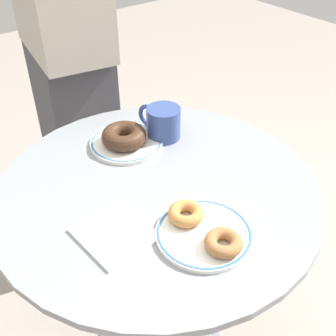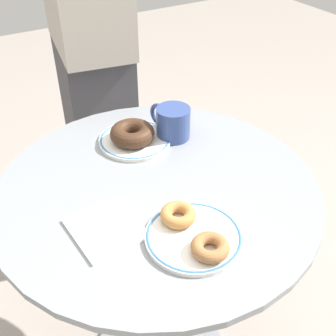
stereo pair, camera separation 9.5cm
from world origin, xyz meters
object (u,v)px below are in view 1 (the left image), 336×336
at_px(paper_napkin, 114,234).
at_px(coffee_mug, 162,122).
at_px(donut_chocolate, 124,136).
at_px(donut_old_fashioned, 186,214).
at_px(person_figure, 68,62).
at_px(cafe_table, 158,261).
at_px(donut_cinnamon, 223,243).
at_px(plate_left, 127,142).
at_px(plate_right, 204,234).

distance_m(paper_napkin, coffee_mug, 0.38).
distance_m(donut_chocolate, coffee_mug, 0.11).
distance_m(donut_old_fashioned, person_figure, 0.79).
distance_m(cafe_table, donut_old_fashioned, 0.32).
xyz_separation_m(donut_chocolate, coffee_mug, (0.02, 0.11, 0.01)).
bearing_deg(donut_cinnamon, cafe_table, 175.69).
relative_size(donut_cinnamon, person_figure, 0.05).
xyz_separation_m(plate_left, person_figure, (-0.46, 0.07, 0.05)).
distance_m(plate_right, donut_cinnamon, 0.06).
height_order(paper_napkin, coffee_mug, coffee_mug).
relative_size(plate_right, coffee_mug, 1.53).
bearing_deg(donut_chocolate, donut_cinnamon, -6.30).
xyz_separation_m(donut_chocolate, donut_cinnamon, (0.42, -0.05, -0.01)).
bearing_deg(donut_chocolate, paper_napkin, -36.63).
relative_size(plate_left, donut_old_fashioned, 2.56).
height_order(donut_chocolate, paper_napkin, donut_chocolate).
height_order(cafe_table, paper_napkin, paper_napkin).
height_order(plate_right, donut_old_fashioned, donut_old_fashioned).
height_order(donut_cinnamon, coffee_mug, coffee_mug).
relative_size(paper_napkin, coffee_mug, 1.13).
relative_size(plate_left, paper_napkin, 1.33).
bearing_deg(coffee_mug, cafe_table, -40.65).
height_order(cafe_table, person_figure, person_figure).
xyz_separation_m(paper_napkin, coffee_mug, (-0.24, 0.30, 0.04)).
xyz_separation_m(donut_chocolate, paper_napkin, (0.26, -0.19, -0.03)).
relative_size(paper_napkin, person_figure, 0.09).
bearing_deg(donut_cinnamon, donut_chocolate, 173.70).
distance_m(cafe_table, plate_right, 0.33).
bearing_deg(plate_right, plate_left, 171.17).
bearing_deg(donut_cinnamon, coffee_mug, 158.72).
xyz_separation_m(donut_cinnamon, paper_napkin, (-0.17, -0.14, -0.02)).
bearing_deg(coffee_mug, plate_left, -104.78).
bearing_deg(paper_napkin, donut_cinnamon, 40.90).
relative_size(plate_left, plate_right, 0.98).
bearing_deg(donut_chocolate, person_figure, 170.41).
bearing_deg(person_figure, donut_cinnamon, -8.03).
bearing_deg(paper_napkin, plate_left, 142.59).
bearing_deg(plate_left, donut_cinnamon, -7.51).
bearing_deg(plate_right, paper_napkin, -128.51).
xyz_separation_m(plate_right, donut_old_fashioned, (-0.05, -0.00, 0.02)).
relative_size(donut_cinnamon, coffee_mug, 0.59).
bearing_deg(person_figure, coffee_mug, 3.76).
xyz_separation_m(donut_old_fashioned, coffee_mug, (-0.30, 0.16, 0.02)).
height_order(plate_right, donut_chocolate, donut_chocolate).
bearing_deg(plate_right, person_figure, 171.34).
bearing_deg(person_figure, plate_left, -8.51).
xyz_separation_m(plate_left, coffee_mug, (0.03, 0.10, 0.04)).
height_order(plate_right, paper_napkin, plate_right).
height_order(plate_left, donut_old_fashioned, donut_old_fashioned).
relative_size(cafe_table, coffee_mug, 5.96).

